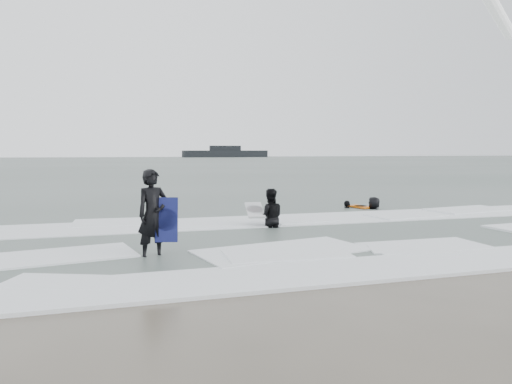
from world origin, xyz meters
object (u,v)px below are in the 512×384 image
object	(u,v)px
surfer_centre	(154,259)
surfer_right_near	(347,209)
vessel_horizon	(225,153)
surfer_wading	(270,229)
surfer_right_far	(374,210)

from	to	relation	value
surfer_centre	surfer_right_near	bearing A→B (deg)	17.26
surfer_right_near	vessel_horizon	bearing A→B (deg)	-142.64
surfer_wading	vessel_horizon	distance (m)	147.42
surfer_centre	surfer_right_near	world-z (taller)	surfer_centre
surfer_right_far	surfer_wading	bearing A→B (deg)	-18.15
surfer_centre	surfer_right_far	size ratio (longest dim) A/B	1.17
surfer_centre	surfer_right_far	xyz separation A→B (m)	(9.02, 6.33, 0.00)
surfer_right_near	surfer_centre	bearing A→B (deg)	-1.04
surfer_wading	surfer_right_far	xyz separation A→B (m)	(5.32, 3.14, 0.00)
surfer_right_near	vessel_horizon	xyz separation A→B (m)	(28.08, 140.03, 1.39)
surfer_wading	surfer_right_far	distance (m)	6.18
surfer_centre	vessel_horizon	bearing A→B (deg)	53.14
surfer_centre	surfer_wading	size ratio (longest dim) A/B	1.12
surfer_centre	surfer_right_near	xyz separation A→B (m)	(8.17, 6.92, 0.00)
surfer_centre	surfer_wading	xyz separation A→B (m)	(3.70, 3.19, 0.00)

